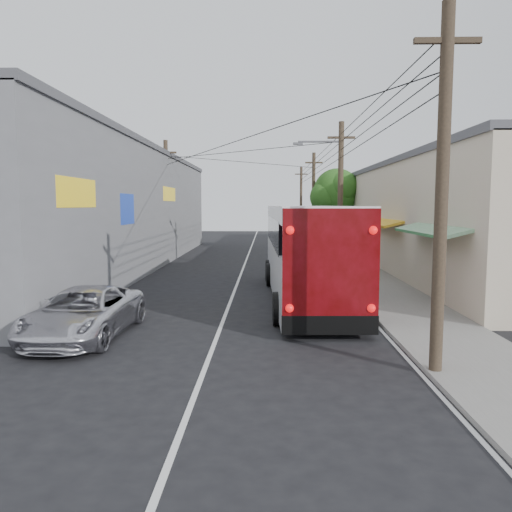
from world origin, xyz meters
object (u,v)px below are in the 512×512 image
Objects in this scene: pedestrian_near at (362,257)px; coach_bus at (306,251)px; parked_car_far at (293,239)px; parked_car_mid at (306,251)px; pedestrian_far at (369,251)px; jeepney at (84,313)px; parked_suv at (321,255)px.

coach_bus is at bearing 80.03° from pedestrian_near.
coach_bus is 3.15× the size of parked_car_far.
parked_car_mid is 4.74m from pedestrian_far.
pedestrian_near is at bearing 62.65° from coach_bus.
coach_bus reaches higher than parked_car_mid.
pedestrian_near is (3.72, 7.72, -1.05)m from coach_bus.
pedestrian_near is at bearing 55.12° from jeepney.
parked_suv is at bearing -92.42° from parked_car_far.
parked_car_mid reaches higher than jeepney.
parked_car_far is (0.80, 25.33, -1.26)m from coach_bus.
pedestrian_near is 0.87× the size of pedestrian_far.
coach_bus is 25.37m from parked_car_far.
pedestrian_far is at bearing -34.59° from parked_car_mid.
pedestrian_far is (11.40, 16.25, 0.29)m from jeepney.
coach_bus is 2.99× the size of parked_car_mid.
parked_car_mid is (-0.52, 4.27, -0.12)m from parked_suv.
coach_bus is 7.46× the size of pedestrian_far.
parked_car_far is 2.37× the size of pedestrian_far.
pedestrian_near is at bearing -31.46° from parked_suv.
parked_car_mid is 6.11m from pedestrian_near.
parked_suv is at bearing -75.66° from parked_car_mid.
parked_suv is (1.60, 8.95, -1.08)m from coach_bus.
coach_bus is 9.28m from jeepney.
pedestrian_far is at bearing 63.79° from coach_bus.
pedestrian_near reaches higher than parked_car_far.
pedestrian_near is (2.92, -17.61, 0.20)m from parked_car_far.
coach_bus reaches higher than parked_suv.
coach_bus is 2.57× the size of jeepney.
parked_car_mid is (1.08, 13.22, -1.19)m from coach_bus.
pedestrian_far reaches higher than parked_suv.
jeepney is 32.42m from parked_car_far.
pedestrian_far is at bearing 57.16° from jeepney.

